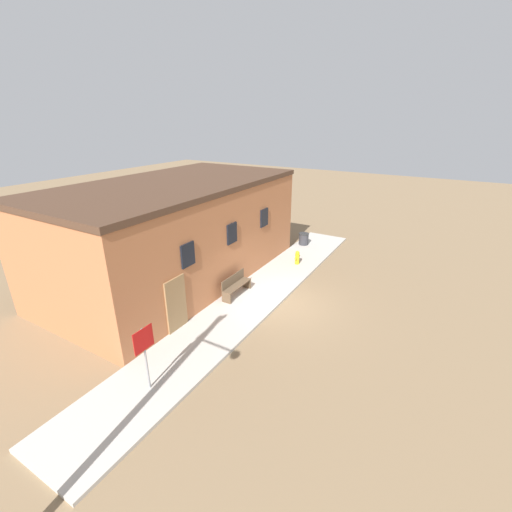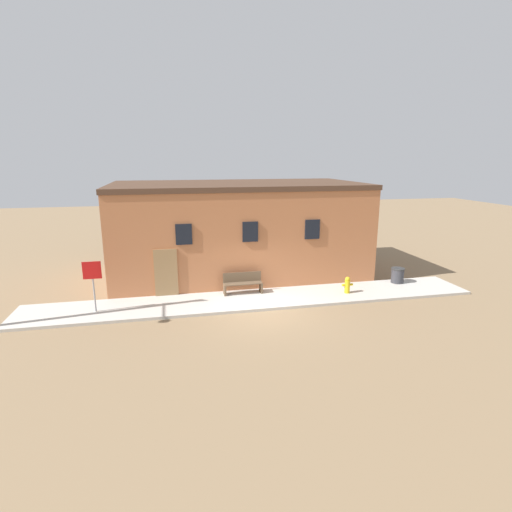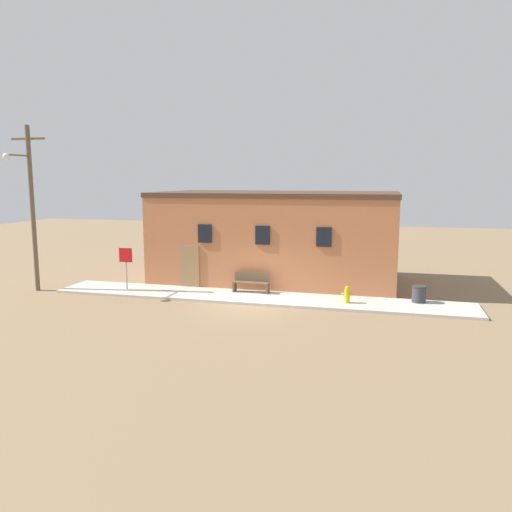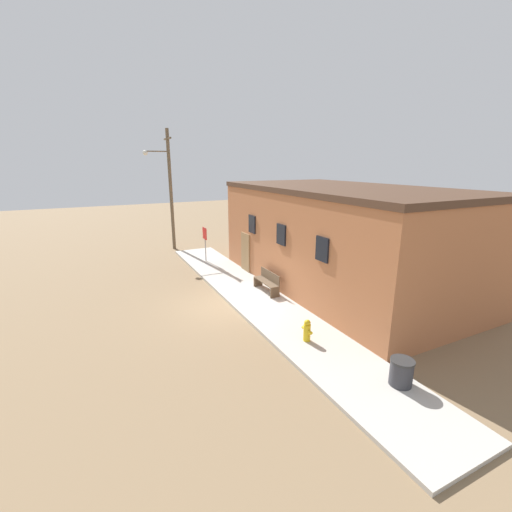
{
  "view_description": "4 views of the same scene",
  "coord_description": "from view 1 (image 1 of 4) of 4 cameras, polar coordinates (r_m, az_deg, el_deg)",
  "views": [
    {
      "loc": [
        -11.74,
        -5.59,
        7.52
      ],
      "look_at": [
        0.0,
        1.25,
        2.0
      ],
      "focal_mm": 24.0,
      "sensor_mm": 36.0,
      "label": 1
    },
    {
      "loc": [
        -3.47,
        -14.65,
        5.99
      ],
      "look_at": [
        0.0,
        1.25,
        2.0
      ],
      "focal_mm": 28.0,
      "sensor_mm": 36.0,
      "label": 2
    },
    {
      "loc": [
        5.66,
        -20.41,
        5.45
      ],
      "look_at": [
        0.0,
        1.25,
        2.0
      ],
      "focal_mm": 35.0,
      "sensor_mm": 36.0,
      "label": 3
    },
    {
      "loc": [
        12.56,
        -4.95,
        5.81
      ],
      "look_at": [
        0.0,
        1.25,
        2.0
      ],
      "focal_mm": 24.0,
      "sensor_mm": 36.0,
      "label": 4
    }
  ],
  "objects": [
    {
      "name": "ground_plane",
      "position": [
        15.02,
        4.16,
        -8.0
      ],
      "size": [
        80.0,
        80.0,
        0.0
      ],
      "primitive_type": "plane",
      "color": "#846B4C"
    },
    {
      "name": "brick_building",
      "position": [
        17.09,
        -13.1,
        4.07
      ],
      "size": [
        12.59,
        6.57,
        4.79
      ],
      "color": "#B26B42",
      "rests_on": "ground"
    },
    {
      "name": "trash_bin",
      "position": [
        21.56,
        7.95,
        2.86
      ],
      "size": [
        0.62,
        0.62,
        0.73
      ],
      "color": "#333338",
      "rests_on": "sidewalk"
    },
    {
      "name": "fire_hydrant",
      "position": [
        18.61,
        6.9,
        -0.24
      ],
      "size": [
        0.5,
        0.24,
        0.75
      ],
      "color": "gold",
      "rests_on": "sidewalk"
    },
    {
      "name": "sidewalk",
      "position": [
        15.5,
        -0.0,
        -6.66
      ],
      "size": [
        19.35,
        2.5,
        0.12
      ],
      "color": "#BCB7AD",
      "rests_on": "ground"
    },
    {
      "name": "bench",
      "position": [
        15.31,
        -3.4,
        -4.86
      ],
      "size": [
        1.72,
        0.44,
        0.94
      ],
      "color": "brown",
      "rests_on": "sidewalk"
    },
    {
      "name": "stop_sign",
      "position": [
        10.38,
        -18.1,
        -14.27
      ],
      "size": [
        0.69,
        0.06,
        2.04
      ],
      "color": "gray",
      "rests_on": "sidewalk"
    }
  ]
}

